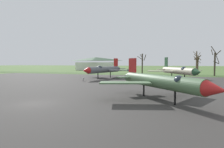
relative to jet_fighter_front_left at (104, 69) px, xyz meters
The scene contains 13 objects.
ground_plane 33.76m from the jet_fighter_front_left, 80.38° to the right, with size 600.00×600.00×0.00m, color #4C6B33.
asphalt_apron 16.52m from the jet_fighter_front_left, 69.85° to the right, with size 103.47×59.51×0.05m, color #383533.
grass_verge_strip 21.32m from the jet_fighter_front_left, 74.59° to the left, with size 163.47×12.00×0.06m, color #3E5A2A.
jet_fighter_front_left is the anchor object (origin of this frame).
info_placard_front_left 9.35m from the jet_fighter_front_left, 99.81° to the right, with size 0.61×0.34×0.87m.
jet_fighter_front_right 32.27m from the jet_fighter_front_left, 57.30° to the right, with size 12.46×12.92×4.86m.
jet_fighter_rear_left 19.15m from the jet_fighter_front_left, ahead, with size 12.99×15.86×5.77m.
info_placard_rear_left 24.39m from the jet_fighter_front_left, 17.04° to the right, with size 0.63×0.24×0.91m.
bare_tree_far_left 23.78m from the jet_fighter_front_left, 74.93° to the left, with size 3.27×3.28×7.68m.
bare_tree_left_of_center 34.31m from the jet_fighter_front_left, 43.61° to the left, with size 2.63×2.60×8.27m.
bare_tree_center 34.23m from the jet_fighter_front_left, 42.96° to the left, with size 2.34×2.29×6.93m.
bare_tree_right_of_center 36.48m from the jet_fighter_front_left, 34.66° to the left, with size 3.12×3.13×9.60m.
visitor_building 62.59m from the jet_fighter_front_left, 116.29° to the left, with size 24.11×9.74×7.68m.
Camera 1 is at (13.96, -15.78, 4.18)m, focal length 31.14 mm.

